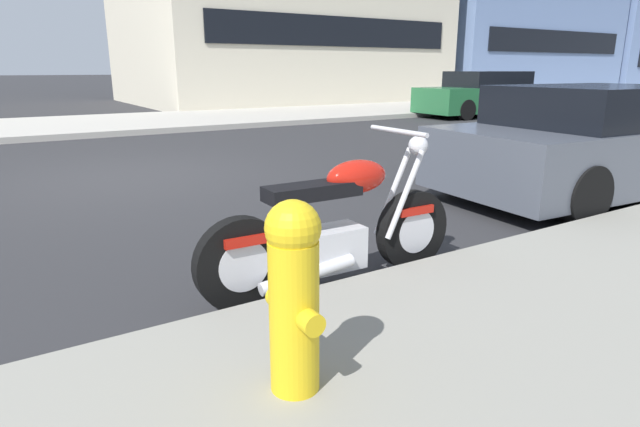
% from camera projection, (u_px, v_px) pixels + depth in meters
% --- Properties ---
extents(ground_plane, '(260.00, 260.00, 0.00)m').
position_uv_depth(ground_plane, '(133.00, 177.00, 7.62)').
color(ground_plane, '#28282B').
extents(sidewalk_far_curb, '(120.00, 5.00, 0.14)m').
position_uv_depth(sidewalk_far_curb, '(411.00, 108.00, 19.84)').
color(sidewalk_far_curb, '#ADA89E').
rests_on(sidewalk_far_curb, ground).
extents(parking_stall_stripe, '(0.12, 2.20, 0.01)m').
position_uv_depth(parking_stall_stripe, '(267.00, 272.00, 4.07)').
color(parking_stall_stripe, silver).
rests_on(parking_stall_stripe, ground).
extents(parked_motorcycle, '(2.06, 0.62, 1.11)m').
position_uv_depth(parked_motorcycle, '(338.00, 230.00, 3.71)').
color(parked_motorcycle, black).
rests_on(parked_motorcycle, ground).
extents(parked_car_at_intersection, '(4.44, 2.12, 1.33)m').
position_uv_depth(parked_car_at_intersection, '(600.00, 143.00, 6.47)').
color(parked_car_at_intersection, '#4C515B').
rests_on(parked_car_at_intersection, ground).
extents(car_opposite_curb, '(4.62, 1.99, 1.43)m').
position_uv_depth(car_opposite_curb, '(484.00, 95.00, 17.16)').
color(car_opposite_curb, '#236638').
rests_on(car_opposite_curb, ground).
extents(fire_hydrant, '(0.24, 0.36, 0.87)m').
position_uv_depth(fire_hydrant, '(294.00, 293.00, 2.24)').
color(fire_hydrant, gold).
rests_on(fire_hydrant, sidewalk_near_curb).
extents(townhouse_near_left, '(13.02, 9.78, 9.73)m').
position_uv_depth(townhouse_near_left, '(616.00, 20.00, 37.50)').
color(townhouse_near_left, '#6B84B2').
rests_on(townhouse_near_left, ground).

